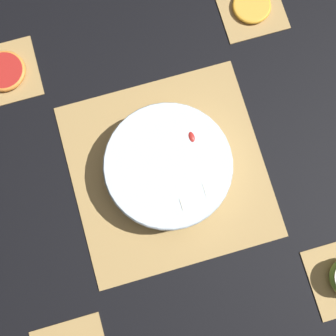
# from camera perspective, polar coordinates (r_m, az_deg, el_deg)

# --- Properties ---
(ground_plane) EXTENTS (6.00, 6.00, 0.00)m
(ground_plane) POSITION_cam_1_polar(r_m,az_deg,el_deg) (1.00, 0.00, -0.35)
(ground_plane) COLOR black
(bamboo_mat_center) EXTENTS (0.40, 0.41, 0.01)m
(bamboo_mat_center) POSITION_cam_1_polar(r_m,az_deg,el_deg) (1.00, 0.00, -0.32)
(bamboo_mat_center) COLOR #A8844C
(bamboo_mat_center) RESTS_ON ground_plane
(coaster_mat_near_left) EXTENTS (0.14, 0.14, 0.01)m
(coaster_mat_near_left) POSITION_cam_1_polar(r_m,az_deg,el_deg) (1.12, -19.20, 10.91)
(coaster_mat_near_left) COLOR #A8844C
(coaster_mat_near_left) RESTS_ON ground_plane
(coaster_mat_far_left) EXTENTS (0.14, 0.14, 0.01)m
(coaster_mat_far_left) POSITION_cam_1_polar(r_m,az_deg,el_deg) (1.14, 10.10, 18.67)
(coaster_mat_far_left) COLOR #A8844C
(coaster_mat_far_left) RESTS_ON ground_plane
(fruit_salad_bowl) EXTENTS (0.26, 0.26, 0.07)m
(fruit_salad_bowl) POSITION_cam_1_polar(r_m,az_deg,el_deg) (0.96, -0.02, 0.09)
(fruit_salad_bowl) COLOR silver
(fruit_salad_bowl) RESTS_ON bamboo_mat_center
(orange_slice_whole) EXTENTS (0.09, 0.09, 0.01)m
(orange_slice_whole) POSITION_cam_1_polar(r_m,az_deg,el_deg) (1.14, 10.17, 18.87)
(orange_slice_whole) COLOR #F9A338
(orange_slice_whole) RESTS_ON coaster_mat_far_left
(grapefruit_slice) EXTENTS (0.10, 0.10, 0.01)m
(grapefruit_slice) POSITION_cam_1_polar(r_m,az_deg,el_deg) (1.11, -19.35, 11.08)
(grapefruit_slice) COLOR #B2231E
(grapefruit_slice) RESTS_ON coaster_mat_near_left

